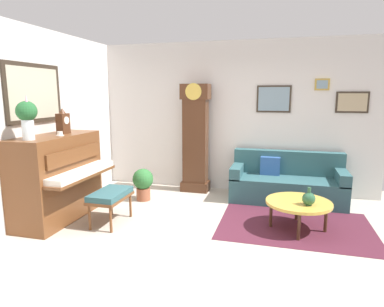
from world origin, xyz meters
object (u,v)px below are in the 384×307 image
(coffee_table, at_px, (299,203))
(green_jug, at_px, (309,199))
(grandfather_clock, at_px, (195,141))
(couch, at_px, (287,183))
(flower_vase, at_px, (27,116))
(potted_plant, at_px, (143,182))
(piano_bench, at_px, (110,196))
(teacup, at_px, (60,134))
(piano, at_px, (58,177))
(mantel_clock, at_px, (63,122))

(coffee_table, height_order, green_jug, green_jug)
(grandfather_clock, bearing_deg, coffee_table, -37.98)
(couch, bearing_deg, flower_vase, -145.07)
(flower_vase, xyz_separation_m, potted_plant, (0.85, 1.63, -1.25))
(piano_bench, height_order, potted_plant, potted_plant)
(coffee_table, height_order, potted_plant, potted_plant)
(piano_bench, height_order, grandfather_clock, grandfather_clock)
(teacup, relative_size, potted_plant, 0.21)
(couch, xyz_separation_m, coffee_table, (0.14, -1.27, 0.06))
(coffee_table, distance_m, green_jug, 0.21)
(coffee_table, distance_m, potted_plant, 2.64)
(piano_bench, xyz_separation_m, teacup, (-0.72, -0.05, 0.87))
(teacup, bearing_deg, piano, 162.62)
(piano_bench, bearing_deg, couch, 35.52)
(grandfather_clock, height_order, coffee_table, grandfather_clock)
(flower_vase, height_order, potted_plant, flower_vase)
(piano_bench, bearing_deg, teacup, -175.77)
(mantel_clock, distance_m, green_jug, 3.65)
(teacup, height_order, green_jug, teacup)
(potted_plant, bearing_deg, teacup, -123.08)
(green_jug, relative_size, potted_plant, 0.43)
(couch, bearing_deg, piano, -151.65)
(grandfather_clock, relative_size, couch, 1.07)
(couch, xyz_separation_m, green_jug, (0.26, -1.40, 0.18))
(grandfather_clock, bearing_deg, piano_bench, -111.85)
(coffee_table, relative_size, potted_plant, 1.57)
(flower_vase, relative_size, teacup, 5.00)
(mantel_clock, xyz_separation_m, green_jug, (3.53, 0.17, -0.94))
(couch, distance_m, flower_vase, 4.18)
(piano, bearing_deg, flower_vase, -89.73)
(couch, relative_size, potted_plant, 3.39)
(grandfather_clock, bearing_deg, green_jug, -38.71)
(piano_bench, xyz_separation_m, green_jug, (2.70, 0.34, 0.08))
(piano, relative_size, flower_vase, 2.48)
(grandfather_clock, distance_m, potted_plant, 1.26)
(piano, height_order, flower_vase, flower_vase)
(coffee_table, distance_m, flower_vase, 3.75)
(piano, height_order, piano_bench, piano)
(green_jug, bearing_deg, piano_bench, -172.79)
(piano_bench, bearing_deg, flower_vase, -146.87)
(green_jug, bearing_deg, coffee_table, 131.50)
(grandfather_clock, height_order, teacup, grandfather_clock)
(piano_bench, relative_size, flower_vase, 1.21)
(green_jug, height_order, potted_plant, green_jug)
(couch, xyz_separation_m, potted_plant, (-2.42, -0.65, 0.01))
(green_jug, bearing_deg, grandfather_clock, 141.29)
(teacup, relative_size, green_jug, 0.48)
(piano, distance_m, mantel_clock, 0.82)
(potted_plant, bearing_deg, piano, -127.36)
(piano, xyz_separation_m, grandfather_clock, (1.59, 1.92, 0.33))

